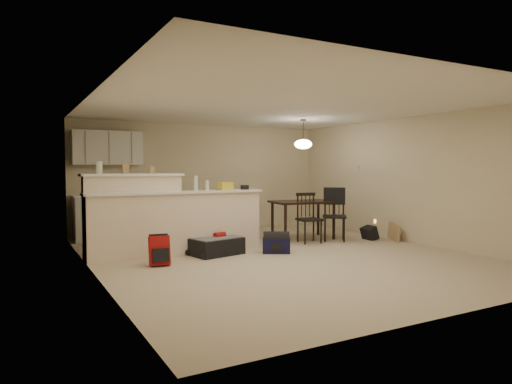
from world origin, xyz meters
TOP-DOWN VIEW (x-y plane):
  - room at (0.00, 0.00)m, footprint 7.00×7.02m
  - breakfast_bar at (-1.76, 0.98)m, footprint 3.08×0.58m
  - upper_cabinets at (-2.20, 3.32)m, footprint 1.40×0.34m
  - kitchen_counter at (-2.00, 3.19)m, footprint 1.80×0.60m
  - thermostat at (2.98, 1.55)m, footprint 0.02×0.12m
  - jar at (-2.74, 1.12)m, footprint 0.10×0.10m
  - cereal_box at (-2.32, 1.12)m, footprint 0.10×0.07m
  - small_box at (-1.89, 1.12)m, footprint 0.08×0.06m
  - bottle_a at (-1.18, 0.90)m, footprint 0.07×0.07m
  - bottle_b at (-0.96, 0.90)m, footprint 0.06×0.06m
  - bag_lump at (-0.61, 0.90)m, footprint 0.22×0.18m
  - pouch at (-0.23, 0.90)m, footprint 0.12×0.10m
  - dining_table at (1.40, 1.41)m, footprint 1.37×1.01m
  - pendant_lamp at (1.40, 1.41)m, footprint 0.36×0.36m
  - dining_chair_near at (1.20, 0.88)m, footprint 0.49×0.47m
  - dining_chair_far at (1.79, 0.84)m, footprint 0.63×0.63m
  - suitcase at (-0.92, 0.61)m, footprint 0.94×0.72m
  - red_backpack at (-2.03, 0.22)m, footprint 0.32×0.22m
  - navy_duffel at (0.06, 0.26)m, footprint 0.54×0.46m
  - black_daypack at (2.53, 0.61)m, footprint 0.24×0.32m
  - cardboard_sheet at (2.85, 0.25)m, footprint 0.14×0.44m

SIDE VIEW (x-z plane):
  - navy_duffel at x=0.06m, z-range 0.00..0.26m
  - black_daypack at x=2.53m, z-range 0.00..0.27m
  - suitcase at x=-0.92m, z-range 0.00..0.28m
  - cardboard_sheet at x=2.85m, z-range 0.00..0.35m
  - red_backpack at x=-2.03m, z-range 0.00..0.45m
  - kitchen_counter at x=-2.00m, z-range 0.00..0.90m
  - dining_chair_near at x=1.20m, z-range 0.00..0.99m
  - dining_chair_far at x=1.79m, z-range 0.00..1.06m
  - breakfast_bar at x=-1.76m, z-range -0.09..1.30m
  - dining_table at x=1.40m, z-range 0.30..1.09m
  - pouch at x=-0.23m, z-range 1.09..1.17m
  - bag_lump at x=-0.61m, z-range 1.09..1.23m
  - bottle_b at x=-0.96m, z-range 1.09..1.27m
  - bottle_a at x=-1.18m, z-range 1.09..1.35m
  - room at x=0.00m, z-range 0.00..2.50m
  - small_box at x=-1.89m, z-range 1.39..1.51m
  - cereal_box at x=-2.32m, z-range 1.39..1.55m
  - jar at x=-2.74m, z-range 1.39..1.59m
  - thermostat at x=2.98m, z-range 1.44..1.56m
  - upper_cabinets at x=-2.20m, z-range 1.55..2.25m
  - pendant_lamp at x=1.40m, z-range 1.68..2.30m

